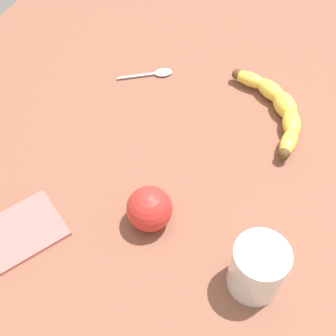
# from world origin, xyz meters

# --- Properties ---
(wooden_tabletop) EXTENTS (1.20, 1.20, 0.03)m
(wooden_tabletop) POSITION_xyz_m (0.00, 0.00, 0.01)
(wooden_tabletop) COLOR brown
(wooden_tabletop) RESTS_ON ground
(banana) EXTENTS (0.19, 0.17, 0.04)m
(banana) POSITION_xyz_m (-0.16, 0.07, 0.05)
(banana) COLOR yellow
(banana) RESTS_ON wooden_tabletop
(smoothie_glass) EXTENTS (0.08, 0.08, 0.09)m
(smoothie_glass) POSITION_xyz_m (0.17, 0.12, 0.07)
(smoothie_glass) COLOR silver
(smoothie_glass) RESTS_ON wooden_tabletop
(apple_fruit) EXTENTS (0.07, 0.07, 0.07)m
(apple_fruit) POSITION_xyz_m (0.14, -0.05, 0.07)
(apple_fruit) COLOR red
(apple_fruit) RESTS_ON wooden_tabletop
(teaspoon) EXTENTS (0.07, 0.10, 0.01)m
(teaspoon) POSITION_xyz_m (-0.18, -0.18, 0.03)
(teaspoon) COLOR silver
(teaspoon) RESTS_ON wooden_tabletop
(folded_napkin) EXTENTS (0.15, 0.14, 0.01)m
(folded_napkin) POSITION_xyz_m (0.23, -0.23, 0.03)
(folded_napkin) COLOR #BC6660
(folded_napkin) RESTS_ON wooden_tabletop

